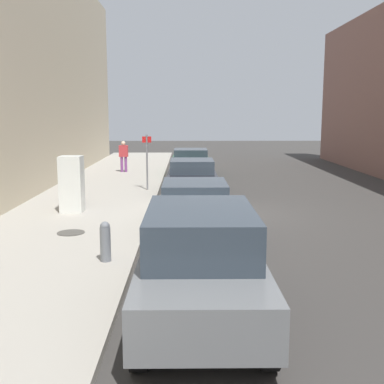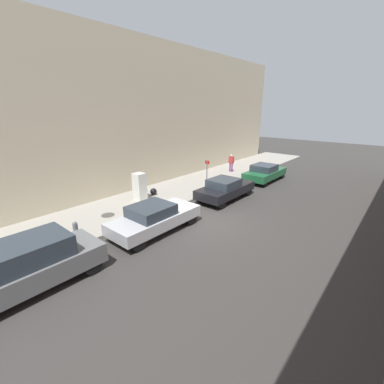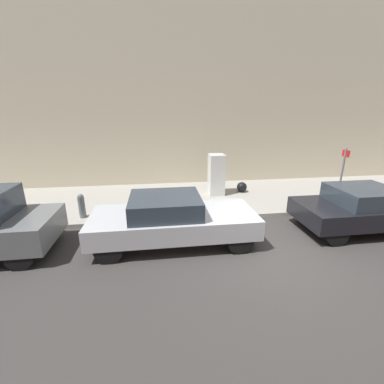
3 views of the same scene
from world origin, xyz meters
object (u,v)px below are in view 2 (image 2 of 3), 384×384
Objects in this scene: discarded_refrigerator at (140,187)px; parked_sedan_dark at (225,188)px; trash_bag at (153,192)px; pedestrian_walking_far at (231,162)px; street_sign_post at (207,173)px; parked_sedan_green at (265,172)px; fire_hydrant at (76,230)px; parked_sedan_silver at (154,217)px; parked_suv_gray at (31,264)px.

parked_sedan_dark is at bearing 46.23° from discarded_refrigerator.
pedestrian_walking_far is at bearing 87.22° from trash_bag.
discarded_refrigerator is 1.09× the size of pedestrian_walking_far.
parked_sedan_green is (1.78, 5.42, -0.68)m from street_sign_post.
trash_bag is at bearing -145.15° from parked_sedan_dark.
fire_hydrant is 0.53× the size of pedestrian_walking_far.
street_sign_post reaches higher than pedestrian_walking_far.
fire_hydrant is at bearing -122.86° from parked_sedan_silver.
pedestrian_walking_far reaches higher than parked_sedan_silver.
pedestrian_walking_far is 7.14m from parked_sedan_dark.
discarded_refrigerator is at bearing -111.17° from parked_sedan_green.
trash_bag is 5.17m from parked_sedan_silver.
pedestrian_walking_far is at bearing 172.82° from parked_sedan_green.
parked_suv_gray is at bearing -65.81° from trash_bag.
discarded_refrigerator is 10.17m from pedestrian_walking_far.
street_sign_post is 2.62× the size of fire_hydrant.
pedestrian_walking_far is (-1.69, 5.86, -0.33)m from street_sign_post.
street_sign_post is 0.50× the size of parked_sedan_dark.
trash_bag is 0.10× the size of parked_sedan_green.
street_sign_post is 1.38× the size of pedestrian_walking_far.
parked_sedan_dark is at bearing 90.00° from parked_suv_gray.
parked_suv_gray is 11.42m from parked_sedan_dark.
pedestrian_walking_far is 12.80m from parked_sedan_silver.
trash_bag is 4.77m from parked_sedan_dark.
parked_sedan_dark is at bearing 78.11° from fire_hydrant.
discarded_refrigerator is 10.44m from parked_sedan_green.
parked_sedan_silver is 1.05× the size of parked_sedan_dark.
parked_suv_gray is at bearing -63.26° from discarded_refrigerator.
fire_hydrant is 15.35m from pedestrian_walking_far.
discarded_refrigerator is 8.38m from parked_suv_gray.
parked_suv_gray is 5.34m from parked_sedan_silver.
street_sign_post is 1.94m from parked_sedan_dark.
parked_sedan_dark is 5.80m from parked_sedan_green.
parked_suv_gray is (3.91, -8.70, 0.52)m from trash_bag.
fire_hydrant is at bearing 40.37° from pedestrian_walking_far.
parked_sedan_silver is at bearing -90.00° from parked_sedan_green.
parked_sedan_green reaches higher than trash_bag.
parked_sedan_silver is at bearing -90.00° from parked_sedan_dark.
pedestrian_walking_far is at bearing 101.12° from parked_suv_gray.
street_sign_post is at bearing -108.18° from parked_sedan_green.
pedestrian_walking_far reaches higher than parked_suv_gray.
parked_sedan_silver reaches higher than parked_sedan_green.
trash_bag is 8.99m from pedestrian_walking_far.
trash_bag is at bearing 107.67° from fire_hydrant.
parked_suv_gray is at bearing -51.57° from fire_hydrant.
parked_sedan_dark is (3.77, 3.93, -0.28)m from discarded_refrigerator.
fire_hydrant is at bearing -101.89° from parked_sedan_dark.
parked_sedan_silver reaches higher than fire_hydrant.
parked_sedan_silver is 11.88m from parked_sedan_green.
street_sign_post is at bearing 89.28° from fire_hydrant.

